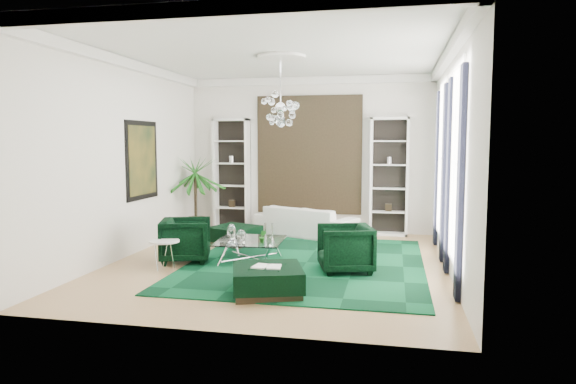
% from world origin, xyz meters
% --- Properties ---
extents(floor, '(6.00, 7.00, 0.02)m').
position_xyz_m(floor, '(0.00, 0.00, -0.01)').
color(floor, tan).
rests_on(floor, ground).
extents(ceiling, '(6.00, 7.00, 0.02)m').
position_xyz_m(ceiling, '(0.00, 0.00, 3.81)').
color(ceiling, white).
rests_on(ceiling, ground).
extents(wall_back, '(6.00, 0.02, 3.80)m').
position_xyz_m(wall_back, '(0.00, 3.51, 1.90)').
color(wall_back, silver).
rests_on(wall_back, ground).
extents(wall_front, '(6.00, 0.02, 3.80)m').
position_xyz_m(wall_front, '(0.00, -3.51, 1.90)').
color(wall_front, silver).
rests_on(wall_front, ground).
extents(wall_left, '(0.02, 7.00, 3.80)m').
position_xyz_m(wall_left, '(-3.01, 0.00, 1.90)').
color(wall_left, silver).
rests_on(wall_left, ground).
extents(wall_right, '(0.02, 7.00, 3.80)m').
position_xyz_m(wall_right, '(3.01, 0.00, 1.90)').
color(wall_right, silver).
rests_on(wall_right, ground).
extents(crown_molding, '(6.00, 7.00, 0.18)m').
position_xyz_m(crown_molding, '(0.00, 0.00, 3.70)').
color(crown_molding, white).
rests_on(crown_molding, ceiling).
extents(ceiling_medallion, '(0.90, 0.90, 0.05)m').
position_xyz_m(ceiling_medallion, '(0.00, 0.30, 3.77)').
color(ceiling_medallion, white).
rests_on(ceiling_medallion, ceiling).
extents(tapestry, '(2.50, 0.06, 2.80)m').
position_xyz_m(tapestry, '(0.00, 3.46, 1.90)').
color(tapestry, black).
rests_on(tapestry, wall_back).
extents(shelving_left, '(0.90, 0.38, 2.80)m').
position_xyz_m(shelving_left, '(-1.95, 3.31, 1.40)').
color(shelving_left, white).
rests_on(shelving_left, floor).
extents(shelving_right, '(0.90, 0.38, 2.80)m').
position_xyz_m(shelving_right, '(1.95, 3.31, 1.40)').
color(shelving_right, white).
rests_on(shelving_right, floor).
extents(painting, '(0.04, 1.30, 1.60)m').
position_xyz_m(painting, '(-2.97, 0.60, 1.85)').
color(painting, black).
rests_on(painting, wall_left).
extents(window_near, '(0.03, 1.10, 2.90)m').
position_xyz_m(window_near, '(2.99, -0.90, 1.90)').
color(window_near, white).
rests_on(window_near, wall_right).
extents(curtain_near_a, '(0.07, 0.30, 3.25)m').
position_xyz_m(curtain_near_a, '(2.96, -1.68, 1.65)').
color(curtain_near_a, black).
rests_on(curtain_near_a, floor).
extents(curtain_near_b, '(0.07, 0.30, 3.25)m').
position_xyz_m(curtain_near_b, '(2.96, -0.12, 1.65)').
color(curtain_near_b, black).
rests_on(curtain_near_b, floor).
extents(window_far, '(0.03, 1.10, 2.90)m').
position_xyz_m(window_far, '(2.99, 1.50, 1.90)').
color(window_far, white).
rests_on(window_far, wall_right).
extents(curtain_far_a, '(0.07, 0.30, 3.25)m').
position_xyz_m(curtain_far_a, '(2.96, 0.72, 1.65)').
color(curtain_far_a, black).
rests_on(curtain_far_a, floor).
extents(curtain_far_b, '(0.07, 0.30, 3.25)m').
position_xyz_m(curtain_far_b, '(2.96, 2.28, 1.65)').
color(curtain_far_b, black).
rests_on(curtain_far_b, floor).
extents(rug, '(4.20, 5.00, 0.02)m').
position_xyz_m(rug, '(0.52, 0.09, 0.01)').
color(rug, black).
rests_on(rug, floor).
extents(sofa, '(2.57, 1.77, 0.70)m').
position_xyz_m(sofa, '(0.04, 2.78, 0.35)').
color(sofa, silver).
rests_on(sofa, floor).
extents(armchair_left, '(1.11, 1.10, 0.81)m').
position_xyz_m(armchair_left, '(-1.71, -0.23, 0.41)').
color(armchair_left, black).
rests_on(armchair_left, floor).
extents(armchair_right, '(1.09, 1.08, 0.81)m').
position_xyz_m(armchair_right, '(1.26, -0.39, 0.41)').
color(armchair_right, black).
rests_on(armchair_right, floor).
extents(coffee_table, '(1.27, 1.27, 0.41)m').
position_xyz_m(coffee_table, '(-0.53, -0.00, 0.21)').
color(coffee_table, white).
rests_on(coffee_table, floor).
extents(ottoman_side, '(1.16, 1.16, 0.40)m').
position_xyz_m(ottoman_side, '(-1.30, 1.46, 0.20)').
color(ottoman_side, black).
rests_on(ottoman_side, floor).
extents(ottoman_front, '(1.26, 1.26, 0.40)m').
position_xyz_m(ottoman_front, '(0.27, -1.91, 0.20)').
color(ottoman_front, black).
rests_on(ottoman_front, floor).
extents(book, '(0.42, 0.28, 0.03)m').
position_xyz_m(book, '(0.27, -1.91, 0.42)').
color(book, white).
rests_on(book, ottoman_front).
extents(side_table, '(0.61, 0.61, 0.50)m').
position_xyz_m(side_table, '(-1.84, -0.86, 0.25)').
color(side_table, white).
rests_on(side_table, floor).
extents(palm, '(1.98, 1.98, 2.40)m').
position_xyz_m(palm, '(-2.65, 2.62, 1.20)').
color(palm, '#195E17').
rests_on(palm, floor).
extents(chandelier, '(0.93, 0.93, 0.72)m').
position_xyz_m(chandelier, '(-0.02, 0.32, 2.85)').
color(chandelier, white).
rests_on(chandelier, ceiling).
extents(table_plant, '(0.14, 0.12, 0.24)m').
position_xyz_m(table_plant, '(-0.23, -0.25, 0.53)').
color(table_plant, '#195E17').
rests_on(table_plant, coffee_table).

